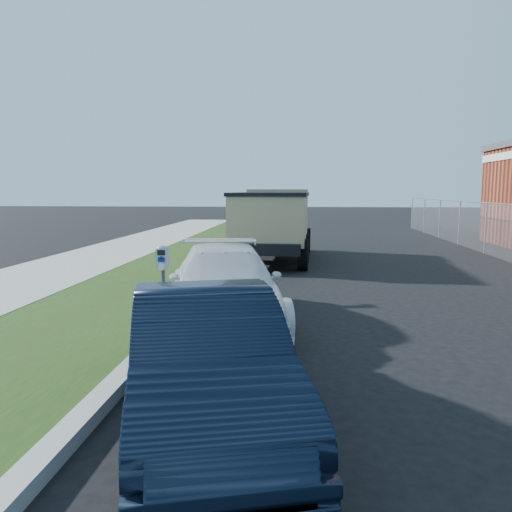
# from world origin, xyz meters

# --- Properties ---
(ground) EXTENTS (120.00, 120.00, 0.00)m
(ground) POSITION_xyz_m (0.00, 0.00, 0.00)
(ground) COLOR black
(ground) RESTS_ON ground
(streetside) EXTENTS (6.12, 50.00, 0.15)m
(streetside) POSITION_xyz_m (-5.57, 2.00, 0.07)
(streetside) COLOR #97978F
(streetside) RESTS_ON ground
(parking_meter) EXTENTS (0.19, 0.14, 1.32)m
(parking_meter) POSITION_xyz_m (-2.58, -1.25, 1.08)
(parking_meter) COLOR #3F4247
(parking_meter) RESTS_ON ground
(white_wagon) EXTENTS (2.67, 4.71, 1.29)m
(white_wagon) POSITION_xyz_m (-1.82, -0.10, 0.64)
(white_wagon) COLOR silver
(white_wagon) RESTS_ON ground
(navy_sedan) EXTENTS (2.37, 4.11, 1.28)m
(navy_sedan) POSITION_xyz_m (-1.44, -3.81, 0.64)
(navy_sedan) COLOR black
(navy_sedan) RESTS_ON ground
(dump_truck) EXTENTS (2.50, 5.89, 2.28)m
(dump_truck) POSITION_xyz_m (-1.44, 7.98, 1.28)
(dump_truck) COLOR black
(dump_truck) RESTS_ON ground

